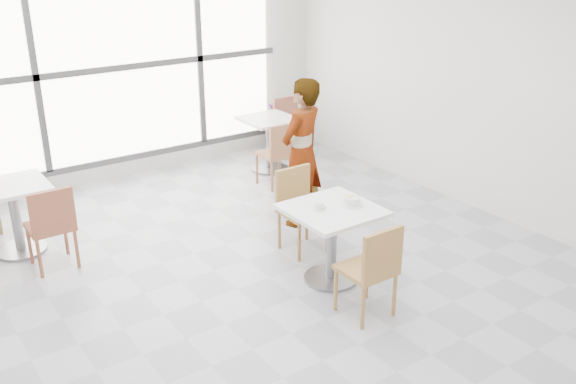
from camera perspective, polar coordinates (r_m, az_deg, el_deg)
floor at (r=6.24m, az=-1.59°, el=-7.68°), size 7.00×7.00×0.00m
wall_back at (r=8.71m, az=-14.73°, el=10.83°), size 6.00×0.00×6.00m
wall_right at (r=7.66m, az=17.61°, el=9.04°), size 0.00×7.00×7.00m
window at (r=8.65m, az=-14.57°, el=10.77°), size 4.60×0.07×2.52m
main_table at (r=5.98m, az=3.95°, el=-3.45°), size 0.80×0.80×0.75m
chair_near at (r=5.45m, az=7.61°, el=-6.58°), size 0.42×0.42×0.87m
chair_far at (r=6.61m, az=0.96°, el=-1.05°), size 0.42×0.42×0.87m
oatmeal_bowl at (r=5.96m, az=5.73°, el=-0.78°), size 0.21×0.21×0.09m
coffee_cup at (r=5.84m, az=2.77°, el=-1.32°), size 0.16×0.13×0.07m
person at (r=7.08m, az=1.23°, el=3.51°), size 0.71×0.59×1.68m
bg_table_left at (r=7.10m, az=-23.29°, el=-1.37°), size 0.70×0.70×0.75m
bg_table_right at (r=8.88m, az=-1.70°, el=5.00°), size 0.70×0.70×0.75m
bg_chair_left_near at (r=6.59m, az=-20.41°, el=-2.60°), size 0.42×0.42×0.87m
bg_chair_right_near at (r=8.25m, az=-0.80°, el=3.75°), size 0.42×0.42×0.87m
bg_chair_right_far at (r=9.47m, az=0.15°, el=6.19°), size 0.42×0.42×0.87m
plant_right at (r=9.63m, az=-0.79°, el=5.69°), size 0.53×0.53×0.75m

